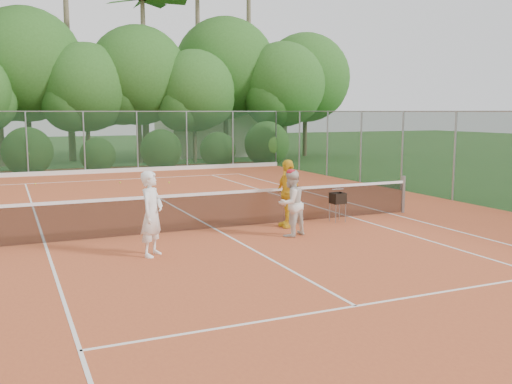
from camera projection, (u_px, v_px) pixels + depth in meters
ground at (215, 230)px, 14.61m from camera, size 120.00×120.00×0.00m
clay_court at (215, 229)px, 14.61m from camera, size 18.00×36.00×0.02m
club_building at (220, 133)px, 39.74m from camera, size 8.00×5.00×3.00m
tennis_net at (215, 209)px, 14.53m from camera, size 11.97×0.10×1.10m
player_white at (152, 214)px, 11.77m from camera, size 0.75×0.77×1.78m
player_center_grp at (291, 203)px, 13.68m from camera, size 0.95×0.85×1.63m
player_yellow at (288, 193)px, 14.77m from camera, size 0.48×1.05×1.77m
ball_hopper at (338, 199)px, 15.51m from camera, size 0.35×0.35×0.80m
stray_ball_a at (35, 184)px, 23.51m from camera, size 0.07×0.07×0.07m
stray_ball_b at (169, 182)px, 23.94m from camera, size 0.07×0.07×0.07m
stray_ball_c at (120, 183)px, 23.93m from camera, size 0.07×0.07×0.07m
court_markings at (215, 229)px, 14.60m from camera, size 11.03×23.83×0.01m
fence_back at (111, 142)px, 27.98m from camera, size 18.07×0.07×3.00m
tropical_treeline at (118, 75)px, 32.78m from camera, size 32.10×8.49×15.03m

